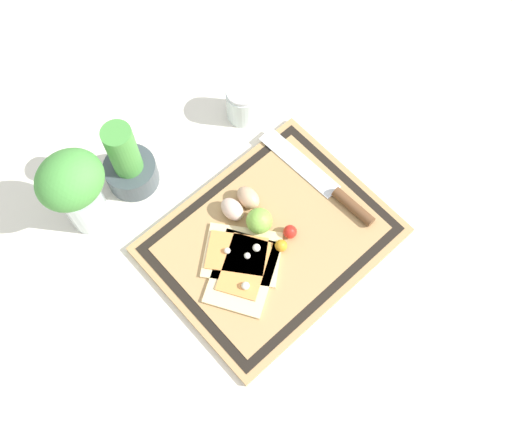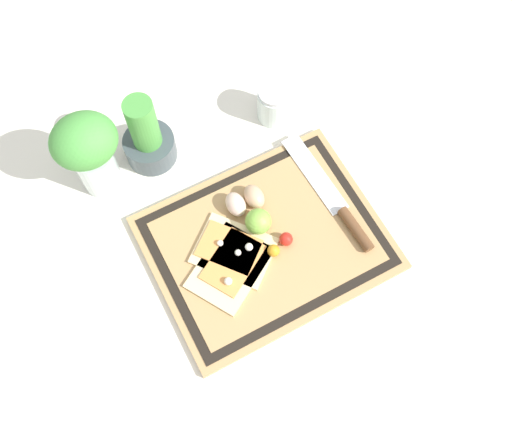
% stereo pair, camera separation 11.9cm
% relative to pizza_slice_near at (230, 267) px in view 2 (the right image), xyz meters
% --- Properties ---
extents(ground_plane, '(6.00, 6.00, 0.00)m').
position_rel_pizza_slice_near_xyz_m(ground_plane, '(0.09, 0.02, -0.02)').
color(ground_plane, silver).
extents(cutting_board, '(0.46, 0.36, 0.02)m').
position_rel_pizza_slice_near_xyz_m(cutting_board, '(0.09, 0.02, -0.01)').
color(cutting_board, tan).
rests_on(cutting_board, ground_plane).
extents(pizza_slice_near, '(0.20, 0.18, 0.02)m').
position_rel_pizza_slice_near_xyz_m(pizza_slice_near, '(0.00, 0.00, 0.00)').
color(pizza_slice_near, beige).
rests_on(pizza_slice_near, cutting_board).
extents(pizza_slice_far, '(0.18, 0.19, 0.02)m').
position_rel_pizza_slice_near_xyz_m(pizza_slice_far, '(0.02, 0.03, 0.00)').
color(pizza_slice_far, beige).
rests_on(pizza_slice_far, cutting_board).
extents(knife, '(0.05, 0.30, 0.02)m').
position_rel_pizza_slice_near_xyz_m(knife, '(0.25, 0.00, 0.00)').
color(knife, silver).
rests_on(knife, cutting_board).
extents(egg_brown, '(0.04, 0.05, 0.04)m').
position_rel_pizza_slice_near_xyz_m(egg_brown, '(0.11, 0.11, 0.01)').
color(egg_brown, tan).
rests_on(egg_brown, cutting_board).
extents(egg_pink, '(0.04, 0.05, 0.04)m').
position_rel_pizza_slice_near_xyz_m(egg_pink, '(0.07, 0.11, 0.01)').
color(egg_pink, beige).
rests_on(egg_pink, cutting_board).
extents(lime, '(0.05, 0.05, 0.05)m').
position_rel_pizza_slice_near_xyz_m(lime, '(0.09, 0.05, 0.02)').
color(lime, '#7FB742').
rests_on(lime, cutting_board).
extents(cherry_tomato_red, '(0.03, 0.03, 0.03)m').
position_rel_pizza_slice_near_xyz_m(cherry_tomato_red, '(0.12, -0.00, 0.01)').
color(cherry_tomato_red, red).
rests_on(cherry_tomato_red, cutting_board).
extents(cherry_tomato_yellow, '(0.02, 0.02, 0.02)m').
position_rel_pizza_slice_near_xyz_m(cherry_tomato_yellow, '(0.09, -0.01, 0.01)').
color(cherry_tomato_yellow, orange).
rests_on(cherry_tomato_yellow, cutting_board).
extents(herb_pot, '(0.11, 0.11, 0.19)m').
position_rel_pizza_slice_near_xyz_m(herb_pot, '(-0.03, 0.32, 0.04)').
color(herb_pot, '#3D474C').
rests_on(herb_pot, ground_plane).
extents(sauce_jar, '(0.07, 0.07, 0.09)m').
position_rel_pizza_slice_near_xyz_m(sauce_jar, '(0.25, 0.28, 0.02)').
color(sauce_jar, silver).
rests_on(sauce_jar, ground_plane).
extents(herb_glass, '(0.13, 0.11, 0.22)m').
position_rel_pizza_slice_near_xyz_m(herb_glass, '(-0.15, 0.31, 0.11)').
color(herb_glass, silver).
rests_on(herb_glass, ground_plane).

